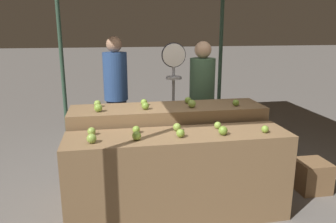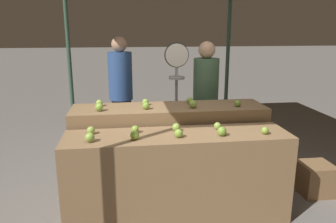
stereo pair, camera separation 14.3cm
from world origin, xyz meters
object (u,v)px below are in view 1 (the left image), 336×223
Objects in this scene: produce_scale at (174,78)px; wooden_crate_side at (311,176)px; person_customer_left at (116,86)px; person_vendor_at_scale at (202,94)px.

wooden_crate_side is (1.49, -0.86, -1.07)m from produce_scale.
person_vendor_at_scale is at bearing 134.19° from person_customer_left.
person_customer_left is at bearing -43.21° from person_vendor_at_scale.
person_customer_left reaches higher than wooden_crate_side.
person_vendor_at_scale is (0.43, 0.18, -0.26)m from produce_scale.
wooden_crate_side is (1.06, -1.04, -0.81)m from person_vendor_at_scale.
wooden_crate_side is at bearing 122.98° from person_vendor_at_scale.
person_vendor_at_scale is 4.72× the size of wooden_crate_side.
produce_scale is 1.00× the size of person_vendor_at_scale.
person_customer_left is at bearing 142.02° from wooden_crate_side.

